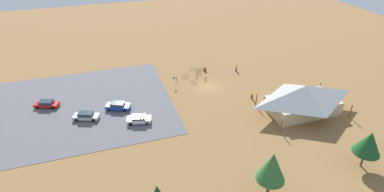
{
  "coord_description": "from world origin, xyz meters",
  "views": [
    {
      "loc": [
        21.28,
        54.34,
        32.16
      ],
      "look_at": [
        5.11,
        4.64,
        1.2
      ],
      "focal_mm": 28.83,
      "sensor_mm": 36.0,
      "label": 1
    }
  ],
  "objects_px": {
    "pine_west": "(272,167)",
    "car_red_near_entry": "(47,104)",
    "bicycle_blue_edge_south": "(202,69)",
    "lot_sign": "(174,80)",
    "bicycle_orange_back_row": "(185,76)",
    "bicycle_purple_yard_left": "(199,72)",
    "bicycle_white_lone_west": "(194,82)",
    "pine_far_east": "(369,143)",
    "bicycle_yellow_edge_north": "(177,79)",
    "bicycle_teal_yard_center": "(205,79)",
    "car_white_mid_lot": "(139,119)",
    "car_blue_second_row": "(118,106)",
    "bike_pavilion": "(304,97)",
    "visitor_by_pavilion": "(236,67)",
    "visitor_crossing_yard": "(252,95)",
    "bicycle_green_lone_east": "(194,69)",
    "car_silver_inner_stall": "(86,116)",
    "bicycle_red_yard_front": "(197,75)",
    "trash_bin": "(205,69)"
  },
  "relations": [
    {
      "from": "bicycle_teal_yard_center",
      "to": "bicycle_orange_back_row",
      "type": "height_order",
      "value": "bicycle_orange_back_row"
    },
    {
      "from": "bicycle_purple_yard_left",
      "to": "bicycle_green_lone_east",
      "type": "distance_m",
      "value": 2.11
    },
    {
      "from": "bicycle_blue_edge_south",
      "to": "visitor_crossing_yard",
      "type": "distance_m",
      "value": 16.05
    },
    {
      "from": "bicycle_teal_yard_center",
      "to": "bicycle_green_lone_east",
      "type": "relative_size",
      "value": 0.9
    },
    {
      "from": "pine_west",
      "to": "bicycle_blue_edge_south",
      "type": "height_order",
      "value": "pine_west"
    },
    {
      "from": "bike_pavilion",
      "to": "pine_west",
      "type": "bearing_deg",
      "value": 44.1
    },
    {
      "from": "bicycle_blue_edge_south",
      "to": "bicycle_red_yard_front",
      "type": "bearing_deg",
      "value": 49.06
    },
    {
      "from": "lot_sign",
      "to": "bicycle_green_lone_east",
      "type": "height_order",
      "value": "lot_sign"
    },
    {
      "from": "pine_far_east",
      "to": "bicycle_yellow_edge_north",
      "type": "distance_m",
      "value": 39.56
    },
    {
      "from": "bicycle_green_lone_east",
      "to": "pine_far_east",
      "type": "bearing_deg",
      "value": 109.44
    },
    {
      "from": "bicycle_yellow_edge_north",
      "to": "bicycle_orange_back_row",
      "type": "relative_size",
      "value": 0.94
    },
    {
      "from": "bicycle_teal_yard_center",
      "to": "trash_bin",
      "type": "bearing_deg",
      "value": -108.96
    },
    {
      "from": "bicycle_yellow_edge_north",
      "to": "pine_west",
      "type": "bearing_deg",
      "value": 94.23
    },
    {
      "from": "lot_sign",
      "to": "bicycle_blue_edge_south",
      "type": "distance_m",
      "value": 9.9
    },
    {
      "from": "pine_far_east",
      "to": "bicycle_white_lone_west",
      "type": "bearing_deg",
      "value": -64.18
    },
    {
      "from": "lot_sign",
      "to": "visitor_by_pavilion",
      "type": "bearing_deg",
      "value": -170.65
    },
    {
      "from": "bicycle_orange_back_row",
      "to": "car_white_mid_lot",
      "type": "height_order",
      "value": "car_white_mid_lot"
    },
    {
      "from": "bicycle_yellow_edge_north",
      "to": "visitor_by_pavilion",
      "type": "height_order",
      "value": "visitor_by_pavilion"
    },
    {
      "from": "bike_pavilion",
      "to": "pine_far_east",
      "type": "bearing_deg",
      "value": 88.66
    },
    {
      "from": "bike_pavilion",
      "to": "visitor_crossing_yard",
      "type": "xyz_separation_m",
      "value": [
        6.65,
        -7.14,
        -2.18
      ]
    },
    {
      "from": "visitor_crossing_yard",
      "to": "trash_bin",
      "type": "bearing_deg",
      "value": -72.29
    },
    {
      "from": "car_red_near_entry",
      "to": "car_silver_inner_stall",
      "type": "bearing_deg",
      "value": 136.9
    },
    {
      "from": "bicycle_orange_back_row",
      "to": "bicycle_purple_yard_left",
      "type": "bearing_deg",
      "value": -169.81
    },
    {
      "from": "car_silver_inner_stall",
      "to": "visitor_crossing_yard",
      "type": "xyz_separation_m",
      "value": [
        -31.99,
        2.68,
        0.14
      ]
    },
    {
      "from": "pine_far_east",
      "to": "bicycle_red_yard_front",
      "type": "height_order",
      "value": "pine_far_east"
    },
    {
      "from": "car_white_mid_lot",
      "to": "car_blue_second_row",
      "type": "relative_size",
      "value": 0.94
    },
    {
      "from": "bicycle_blue_edge_south",
      "to": "car_white_mid_lot",
      "type": "xyz_separation_m",
      "value": [
        17.86,
        16.52,
        0.37
      ]
    },
    {
      "from": "bicycle_blue_edge_south",
      "to": "car_red_near_entry",
      "type": "bearing_deg",
      "value": 9.77
    },
    {
      "from": "trash_bin",
      "to": "pine_far_east",
      "type": "relative_size",
      "value": 0.15
    },
    {
      "from": "pine_far_east",
      "to": "bicycle_white_lone_west",
      "type": "xyz_separation_m",
      "value": [
        15.49,
        -32.02,
        -3.98
      ]
    },
    {
      "from": "bicycle_purple_yard_left",
      "to": "bicycle_white_lone_west",
      "type": "xyz_separation_m",
      "value": [
        2.75,
        4.11,
        -0.06
      ]
    },
    {
      "from": "trash_bin",
      "to": "bicycle_purple_yard_left",
      "type": "xyz_separation_m",
      "value": [
        1.76,
        0.96,
        -0.05
      ]
    },
    {
      "from": "pine_west",
      "to": "car_red_near_entry",
      "type": "relative_size",
      "value": 1.47
    },
    {
      "from": "bike_pavilion",
      "to": "bicycle_purple_yard_left",
      "type": "height_order",
      "value": "bike_pavilion"
    },
    {
      "from": "visitor_by_pavilion",
      "to": "car_red_near_entry",
      "type": "bearing_deg",
      "value": 4.51
    },
    {
      "from": "pine_west",
      "to": "bicycle_blue_edge_south",
      "type": "bearing_deg",
      "value": -96.71
    },
    {
      "from": "pine_far_east",
      "to": "bicycle_teal_yard_center",
      "type": "bearing_deg",
      "value": -69.19
    },
    {
      "from": "pine_far_east",
      "to": "car_blue_second_row",
      "type": "xyz_separation_m",
      "value": [
        32.43,
        -26.67,
        -3.58
      ]
    },
    {
      "from": "bicycle_teal_yard_center",
      "to": "car_white_mid_lot",
      "type": "height_order",
      "value": "car_white_mid_lot"
    },
    {
      "from": "bicycle_orange_back_row",
      "to": "car_red_near_entry",
      "type": "bearing_deg",
      "value": 7.36
    },
    {
      "from": "bike_pavilion",
      "to": "trash_bin",
      "type": "xyz_separation_m",
      "value": [
        11.34,
        -21.84,
        -2.61
      ]
    },
    {
      "from": "pine_west",
      "to": "bicycle_purple_yard_left",
      "type": "height_order",
      "value": "pine_west"
    },
    {
      "from": "bike_pavilion",
      "to": "car_red_near_entry",
      "type": "bearing_deg",
      "value": -19.81
    },
    {
      "from": "pine_west",
      "to": "bicycle_yellow_edge_north",
      "type": "xyz_separation_m",
      "value": [
        2.61,
        -35.28,
        -4.65
      ]
    },
    {
      "from": "lot_sign",
      "to": "car_silver_inner_stall",
      "type": "bearing_deg",
      "value": 21.62
    },
    {
      "from": "bike_pavilion",
      "to": "bicycle_yellow_edge_north",
      "type": "relative_size",
      "value": 8.76
    },
    {
      "from": "car_blue_second_row",
      "to": "bicycle_yellow_edge_north",
      "type": "bearing_deg",
      "value": -149.91
    },
    {
      "from": "lot_sign",
      "to": "bicycle_blue_edge_south",
      "type": "xyz_separation_m",
      "value": [
        -8.36,
        -5.19,
        -1.04
      ]
    },
    {
      "from": "visitor_by_pavilion",
      "to": "car_silver_inner_stall",
      "type": "bearing_deg",
      "value": 16.1
    },
    {
      "from": "bicycle_green_lone_east",
      "to": "car_red_near_entry",
      "type": "xyz_separation_m",
      "value": [
        31.94,
        6.39,
        0.36
      ]
    }
  ]
}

